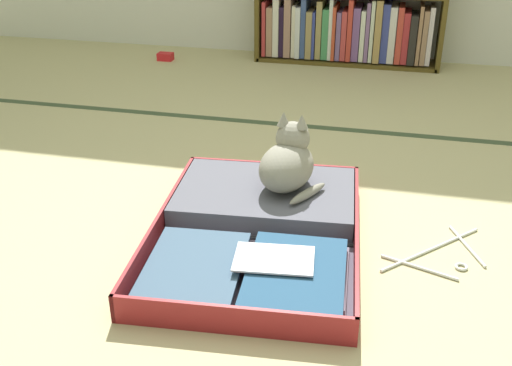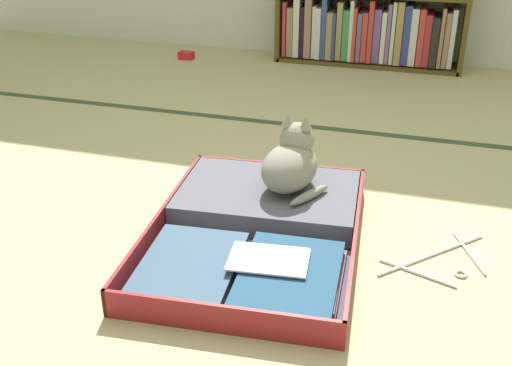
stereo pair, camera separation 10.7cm
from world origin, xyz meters
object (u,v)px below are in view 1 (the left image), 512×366
Objects in this scene: open_suitcase at (260,225)px; black_cat at (289,162)px; clothes_hanger at (441,255)px; small_red_pouch at (165,57)px.

open_suitcase is 0.26m from black_cat.
clothes_hanger is (0.54, -0.20, -0.18)m from black_cat.
black_cat reaches higher than clothes_hanger.
open_suitcase is at bearing -61.11° from small_red_pouch.
black_cat is 0.61m from clothes_hanger.
open_suitcase is 2.34m from small_red_pouch.
black_cat reaches higher than small_red_pouch.
clothes_hanger is at bearing -20.62° from black_cat.
black_cat is 2.19m from small_red_pouch.
open_suitcase is 2.91× the size of clothes_hanger.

